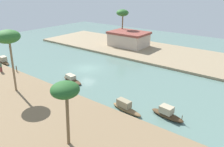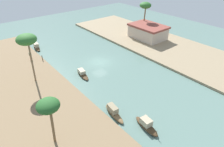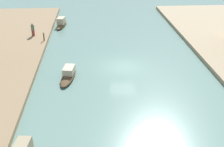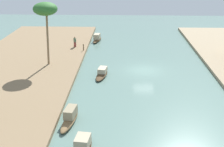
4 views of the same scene
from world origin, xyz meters
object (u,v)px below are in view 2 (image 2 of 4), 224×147
(sampan_midstream, at_px, (36,47))
(palm_tree_left_near, at_px, (27,40))
(sampan_open_hull, at_px, (146,125))
(person_on_near_bank, at_px, (31,56))
(sampan_with_red_awning, at_px, (82,73))
(sampan_upstream_small, at_px, (114,112))
(palm_tree_right_tall, at_px, (145,6))
(palm_tree_left_far, at_px, (48,107))
(riverside_building, at_px, (148,31))
(mooring_post, at_px, (42,58))

(sampan_midstream, distance_m, palm_tree_left_near, 15.83)
(sampan_open_hull, xyz_separation_m, person_on_near_bank, (-26.31, -4.57, 0.62))
(sampan_with_red_awning, distance_m, palm_tree_left_near, 10.36)
(sampan_open_hull, height_order, sampan_upstream_small, sampan_open_hull)
(sampan_with_red_awning, bearing_deg, sampan_upstream_small, -1.36)
(person_on_near_bank, bearing_deg, palm_tree_right_tall, -138.27)
(person_on_near_bank, height_order, palm_tree_left_far, palm_tree_left_far)
(sampan_upstream_small, height_order, riverside_building, riverside_building)
(sampan_upstream_small, distance_m, palm_tree_left_far, 9.29)
(sampan_midstream, distance_m, sampan_with_red_awning, 16.29)
(mooring_post, relative_size, palm_tree_left_near, 0.12)
(sampan_with_red_awning, relative_size, person_on_near_bank, 2.70)
(palm_tree_left_far, xyz_separation_m, palm_tree_right_tall, (-17.90, 33.22, 1.87))
(mooring_post, xyz_separation_m, palm_tree_right_tall, (1.77, 26.72, 6.37))
(person_on_near_bank, xyz_separation_m, mooring_post, (1.90, 1.56, -0.20))
(palm_tree_left_far, height_order, palm_tree_right_tall, palm_tree_right_tall)
(person_on_near_bank, bearing_deg, sampan_open_hull, 148.97)
(palm_tree_left_near, bearing_deg, sampan_open_hull, 20.12)
(riverside_building, bearing_deg, sampan_open_hull, -48.20)
(sampan_midstream, distance_m, palm_tree_left_far, 28.27)
(sampan_midstream, height_order, palm_tree_left_far, palm_tree_left_far)
(sampan_open_hull, relative_size, palm_tree_right_tall, 0.50)
(palm_tree_left_near, bearing_deg, mooring_post, 149.93)
(sampan_midstream, xyz_separation_m, riverside_building, (12.00, 23.31, 1.60))
(sampan_with_red_awning, bearing_deg, sampan_open_hull, 7.60)
(sampan_open_hull, distance_m, person_on_near_bank, 26.71)
(sampan_upstream_small, bearing_deg, sampan_midstream, -172.69)
(riverside_building, bearing_deg, sampan_midstream, -117.21)
(sampan_upstream_small, height_order, palm_tree_left_far, palm_tree_left_far)
(person_on_near_bank, xyz_separation_m, palm_tree_left_far, (21.56, -4.95, 4.30))
(palm_tree_left_far, bearing_deg, palm_tree_left_near, 167.89)
(person_on_near_bank, relative_size, mooring_post, 1.67)
(sampan_open_hull, xyz_separation_m, palm_tree_left_near, (-18.14, -6.64, 6.93))
(palm_tree_right_tall, bearing_deg, palm_tree_left_near, -81.55)
(sampan_midstream, distance_m, palm_tree_right_tall, 27.61)
(riverside_building, bearing_deg, palm_tree_left_far, -64.82)
(palm_tree_left_near, relative_size, palm_tree_left_far, 1.38)
(sampan_midstream, bearing_deg, palm_tree_left_far, -7.93)
(palm_tree_right_tall, xyz_separation_m, riverside_building, (3.21, -1.96, -5.21))
(sampan_open_hull, relative_size, riverside_building, 0.45)
(sampan_open_hull, relative_size, mooring_post, 4.08)
(sampan_upstream_small, distance_m, person_on_near_bank, 22.26)
(sampan_midstream, bearing_deg, sampan_open_hull, 11.52)
(sampan_upstream_small, xyz_separation_m, person_on_near_bank, (-22.06, -2.93, 0.61))
(sampan_midstream, bearing_deg, sampan_with_red_awning, 15.51)
(sampan_midstream, relative_size, mooring_post, 4.73)
(palm_tree_left_far, distance_m, palm_tree_right_tall, 37.78)
(person_on_near_bank, bearing_deg, mooring_post, 178.50)
(palm_tree_left_far, bearing_deg, mooring_post, 161.69)
(sampan_midstream, relative_size, sampan_with_red_awning, 1.05)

